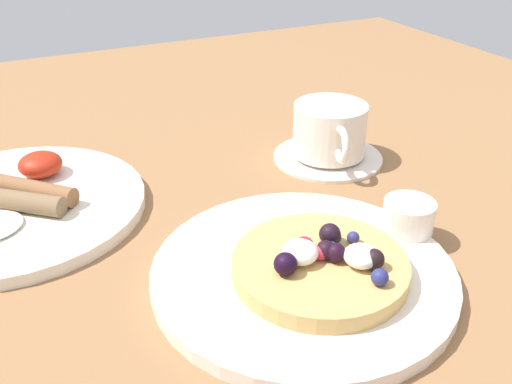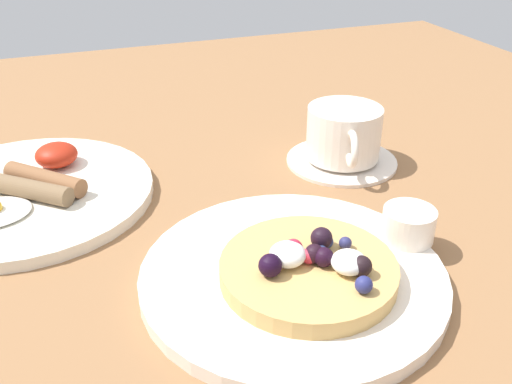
# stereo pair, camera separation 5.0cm
# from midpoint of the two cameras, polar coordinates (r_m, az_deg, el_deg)

# --- Properties ---
(ground_plane) EXTENTS (1.54, 1.47, 0.03)m
(ground_plane) POSITION_cam_midpoint_polar(r_m,az_deg,el_deg) (0.56, -9.19, -6.94)
(ground_plane) COLOR #8D623E
(pancake_plate) EXTENTS (0.26, 0.26, 0.01)m
(pancake_plate) POSITION_cam_midpoint_polar(r_m,az_deg,el_deg) (0.50, 1.80, -8.16)
(pancake_plate) COLOR white
(pancake_plate) RESTS_ON ground_plane
(pancake_with_berries) EXTENTS (0.15, 0.15, 0.03)m
(pancake_with_berries) POSITION_cam_midpoint_polar(r_m,az_deg,el_deg) (0.48, 3.53, -7.29)
(pancake_with_berries) COLOR tan
(pancake_with_berries) RESTS_ON pancake_plate
(syrup_ramekin) EXTENTS (0.05, 0.05, 0.03)m
(syrup_ramekin) POSITION_cam_midpoint_polar(r_m,az_deg,el_deg) (0.55, 12.45, -2.38)
(syrup_ramekin) COLOR white
(syrup_ramekin) RESTS_ON pancake_plate
(breakfast_plate) EXTENTS (0.27, 0.27, 0.01)m
(breakfast_plate) POSITION_cam_midpoint_polar(r_m,az_deg,el_deg) (0.66, -25.17, -1.40)
(breakfast_plate) COLOR white
(breakfast_plate) RESTS_ON ground_plane
(fried_breakfast) EXTENTS (0.13, 0.15, 0.03)m
(fried_breakfast) POSITION_cam_midpoint_polar(r_m,az_deg,el_deg) (0.65, -24.29, 0.14)
(fried_breakfast) COLOR brown
(fried_breakfast) RESTS_ON breakfast_plate
(coffee_saucer) EXTENTS (0.13, 0.13, 0.01)m
(coffee_saucer) POSITION_cam_midpoint_polar(r_m,az_deg,el_deg) (0.71, 5.16, 3.58)
(coffee_saucer) COLOR silver
(coffee_saucer) RESTS_ON ground_plane
(coffee_cup) EXTENTS (0.09, 0.12, 0.06)m
(coffee_cup) POSITION_cam_midpoint_polar(r_m,az_deg,el_deg) (0.70, 5.32, 6.24)
(coffee_cup) COLOR white
(coffee_cup) RESTS_ON coffee_saucer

